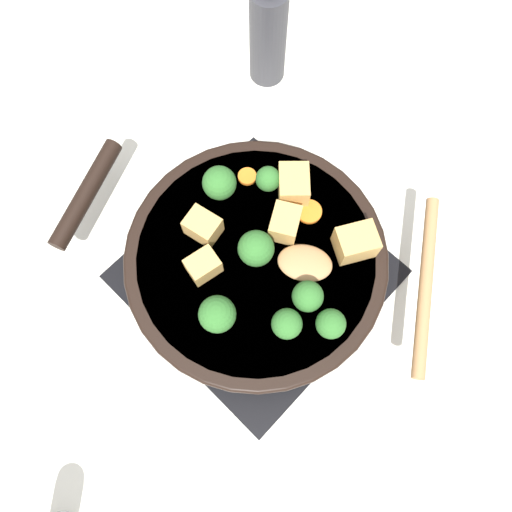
{
  "coord_description": "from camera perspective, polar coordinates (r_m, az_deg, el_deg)",
  "views": [
    {
      "loc": [
        0.14,
        0.14,
        0.67
      ],
      "look_at": [
        0.0,
        0.0,
        0.08
      ],
      "focal_mm": 35.0,
      "sensor_mm": 36.0,
      "label": 1
    }
  ],
  "objects": [
    {
      "name": "ground_plane",
      "position": [
        0.7,
        0.0,
        -2.11
      ],
      "size": [
        2.4,
        2.4,
        0.0
      ],
      "primitive_type": "plane",
      "color": "silver"
    },
    {
      "name": "front_burner_grate",
      "position": [
        0.69,
        0.0,
        -1.83
      ],
      "size": [
        0.31,
        0.31,
        0.03
      ],
      "color": "black",
      "rests_on": "ground_plane"
    },
    {
      "name": "skillet_pan",
      "position": [
        0.65,
        -0.17,
        -0.61
      ],
      "size": [
        0.34,
        0.44,
        0.06
      ],
      "color": "black",
      "rests_on": "front_burner_grate"
    },
    {
      "name": "wooden_spoon",
      "position": [
        0.62,
        13.13,
        -2.11
      ],
      "size": [
        0.22,
        0.23,
        0.02
      ],
      "color": "#A87A4C",
      "rests_on": "skillet_pan"
    },
    {
      "name": "tofu_cube_center_large",
      "position": [
        0.62,
        3.65,
        3.49
      ],
      "size": [
        0.05,
        0.05,
        0.03
      ],
      "primitive_type": "cube",
      "rotation": [
        0.0,
        0.0,
        0.51
      ],
      "color": "tan",
      "rests_on": "skillet_pan"
    },
    {
      "name": "tofu_cube_near_handle",
      "position": [
        0.64,
        4.31,
        8.1
      ],
      "size": [
        0.06,
        0.06,
        0.04
      ],
      "primitive_type": "cube",
      "rotation": [
        0.0,
        0.0,
        0.78
      ],
      "color": "tan",
      "rests_on": "skillet_pan"
    },
    {
      "name": "tofu_cube_east_chunk",
      "position": [
        0.62,
        -6.08,
        3.39
      ],
      "size": [
        0.04,
        0.05,
        0.03
      ],
      "primitive_type": "cube",
      "rotation": [
        0.0,
        0.0,
        4.91
      ],
      "color": "tan",
      "rests_on": "skillet_pan"
    },
    {
      "name": "tofu_cube_west_chunk",
      "position": [
        0.61,
        -6.06,
        -1.11
      ],
      "size": [
        0.04,
        0.04,
        0.03
      ],
      "primitive_type": "cube",
      "rotation": [
        0.0,
        0.0,
        6.08
      ],
      "color": "tan",
      "rests_on": "skillet_pan"
    },
    {
      "name": "tofu_cube_back_piece",
      "position": [
        0.62,
        11.33,
        1.52
      ],
      "size": [
        0.06,
        0.06,
        0.04
      ],
      "primitive_type": "cube",
      "rotation": [
        0.0,
        0.0,
        2.6
      ],
      "color": "tan",
      "rests_on": "skillet_pan"
    },
    {
      "name": "broccoli_floret_near_spoon",
      "position": [
        0.63,
        -4.2,
        8.31
      ],
      "size": [
        0.04,
        0.04,
        0.05
      ],
      "color": "#709956",
      "rests_on": "skillet_pan"
    },
    {
      "name": "broccoli_floret_center_top",
      "position": [
        0.59,
        5.89,
        -4.65
      ],
      "size": [
        0.04,
        0.04,
        0.04
      ],
      "color": "#709956",
      "rests_on": "skillet_pan"
    },
    {
      "name": "broccoli_floret_east_rim",
      "position": [
        0.58,
        8.53,
        -7.68
      ],
      "size": [
        0.04,
        0.04,
        0.04
      ],
      "color": "#709956",
      "rests_on": "skillet_pan"
    },
    {
      "name": "broccoli_floret_west_rim",
      "position": [
        0.58,
        -4.45,
        -6.66
      ],
      "size": [
        0.04,
        0.04,
        0.05
      ],
      "color": "#709956",
      "rests_on": "skillet_pan"
    },
    {
      "name": "broccoli_floret_north_edge",
      "position": [
        0.64,
        1.4,
        8.77
      ],
      "size": [
        0.03,
        0.03,
        0.04
      ],
      "color": "#709956",
      "rests_on": "skillet_pan"
    },
    {
      "name": "broccoli_floret_south_cluster",
      "position": [
        0.58,
        3.54,
        -7.76
      ],
      "size": [
        0.04,
        0.04,
        0.04
      ],
      "color": "#709956",
      "rests_on": "skillet_pan"
    },
    {
      "name": "broccoli_floret_mid_floret",
      "position": [
        0.6,
        0.25,
        0.49
      ],
      "size": [
        0.04,
        0.04,
        0.05
      ],
      "color": "#709956",
      "rests_on": "skillet_pan"
    },
    {
      "name": "carrot_slice_orange_thin",
      "position": [
        0.65,
        6.09,
        5.06
      ],
      "size": [
        0.03,
        0.03,
        0.01
      ],
      "primitive_type": "cylinder",
      "color": "orange",
      "rests_on": "skillet_pan"
    },
    {
      "name": "carrot_slice_near_center",
      "position": [
        0.66,
        -1.01,
        9.08
      ],
      "size": [
        0.02,
        0.02,
        0.01
      ],
      "primitive_type": "cylinder",
      "color": "orange",
      "rests_on": "skillet_pan"
    },
    {
      "name": "pepper_mill",
      "position": [
        0.79,
        1.4,
        24.2
      ],
      "size": [
        0.06,
        0.06,
        0.19
      ],
      "color": "#333338",
      "rests_on": "ground_plane"
    }
  ]
}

